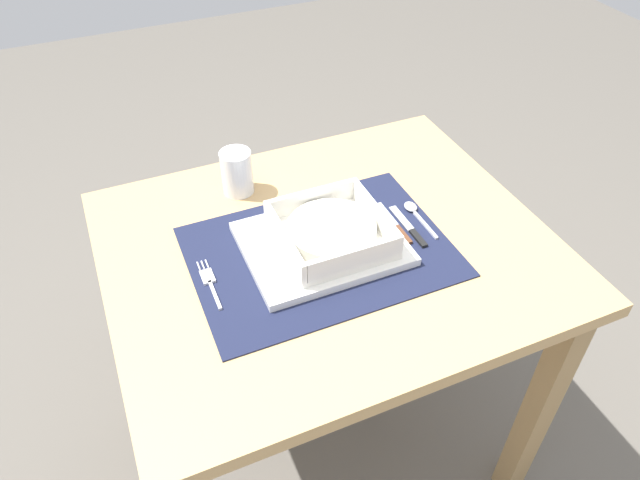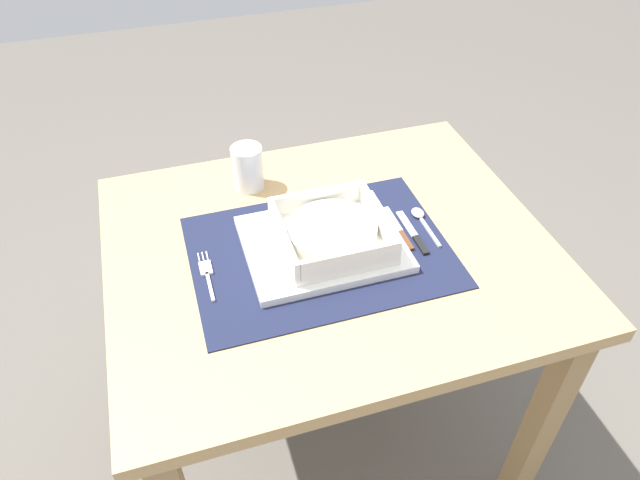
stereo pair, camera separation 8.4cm
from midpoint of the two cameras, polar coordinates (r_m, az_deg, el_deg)
ground_plane at (r=1.67m, az=2.21°, el=-18.63°), size 6.00×6.00×0.00m
dining_table at (r=1.19m, az=2.93°, el=-4.53°), size 0.83×0.69×0.70m
placemat at (r=1.10m, az=2.19°, el=-1.19°), size 0.48×0.34×0.00m
serving_plate at (r=1.10m, az=2.42°, el=-0.43°), size 0.29×0.23×0.02m
porridge_bowl at (r=1.08m, az=3.36°, el=0.62°), size 0.19×0.19×0.05m
fork at (r=1.06m, az=-8.72°, el=-3.16°), size 0.02×0.13×0.00m
spoon at (r=1.19m, az=11.71°, el=2.13°), size 0.02×0.12×0.01m
butter_knife at (r=1.15m, az=11.18°, el=0.42°), size 0.01×0.13×0.01m
bread_knife at (r=1.15m, az=9.78°, el=0.83°), size 0.01×0.13×0.01m
drinking_glass at (r=1.24m, az=-5.06°, el=6.73°), size 0.06×0.06×0.09m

